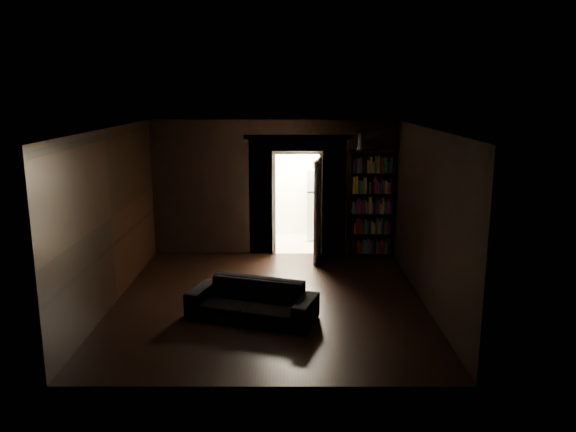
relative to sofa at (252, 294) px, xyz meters
name	(u,v)px	position (x,y,z in m)	size (l,w,h in m)	color
ground	(269,300)	(0.24, 0.70, -0.37)	(5.50, 5.50, 0.00)	black
room_walls	(270,188)	(0.23, 1.78, 1.31)	(5.02, 5.61, 2.84)	black
kitchen_alcove	(296,188)	(0.74, 4.57, 0.84)	(2.20, 1.80, 2.60)	beige
sofa	(252,294)	(0.00, 0.00, 0.00)	(1.92, 0.83, 0.74)	black
bookshelf	(370,204)	(2.24, 3.29, 0.73)	(0.90, 0.32, 2.20)	black
refrigerator	(322,203)	(1.34, 4.73, 0.46)	(0.74, 0.68, 1.65)	white
door	(317,210)	(1.14, 3.02, 0.66)	(0.85, 0.05, 2.05)	white
figurine	(360,142)	(1.99, 3.33, 2.00)	(0.11, 0.11, 0.33)	white
bottles	(325,163)	(1.38, 4.61, 1.41)	(0.63, 0.08, 0.25)	black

